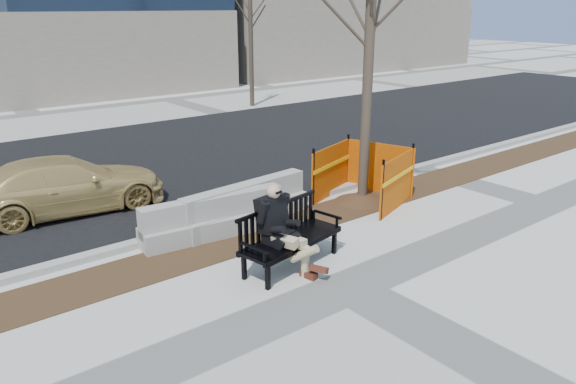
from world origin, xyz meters
The scene contains 11 objects.
ground centered at (0.00, 0.00, 0.00)m, with size 120.00×120.00×0.00m, color beige.
mulch_strip centered at (0.00, 2.60, 0.00)m, with size 40.00×1.20×0.02m, color #47301C.
asphalt_street centered at (0.00, 8.80, 0.00)m, with size 60.00×10.40×0.01m, color black.
curb centered at (0.00, 3.55, 0.06)m, with size 60.00×0.25×0.12m, color #9E9B93.
bench centered at (-0.24, 1.15, 0.00)m, with size 2.03×0.73×1.08m, color black, non-canonical shape.
seated_man centered at (-0.52, 1.15, 0.00)m, with size 0.64×1.07×1.50m, color black, non-canonical shape.
tree_fence centered at (3.06, 2.68, 0.00)m, with size 2.63×2.63×6.58m, color #DA5A02, non-canonical shape.
sedan centered at (-2.40, 6.23, 0.00)m, with size 1.69×4.15×1.20m, color tan.
jersey_barrier_left centered at (-0.62, 3.09, 0.00)m, with size 2.88×0.58×0.83m, color #98968F, non-canonical shape.
jersey_barrier_right centered at (0.24, 3.26, 0.00)m, with size 2.99×0.60×0.86m, color #9B9991, non-canonical shape.
far_tree_right centered at (8.30, 14.65, 0.00)m, with size 2.18×2.18×5.88m, color #42362A, non-canonical shape.
Camera 1 is at (-5.60, -5.54, 4.27)m, focal length 34.21 mm.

